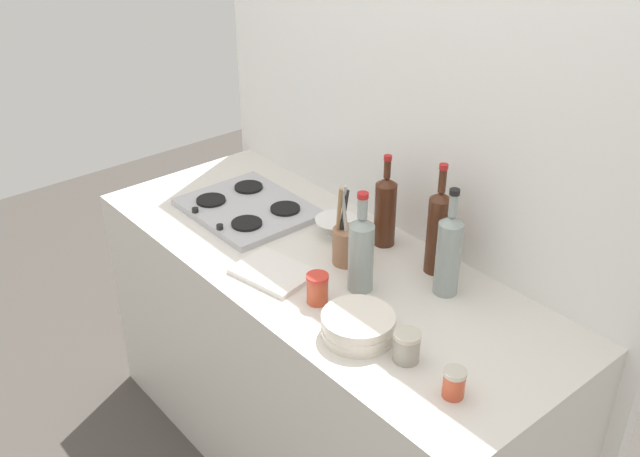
# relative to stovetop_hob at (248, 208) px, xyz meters

# --- Properties ---
(ground_plane) EXTENTS (6.00, 6.00, 0.00)m
(ground_plane) POSITION_rel_stovetop_hob_xyz_m (0.43, -0.01, -0.91)
(ground_plane) COLOR #47423D
(ground_plane) RESTS_ON ground
(counter_block) EXTENTS (1.80, 0.70, 0.90)m
(counter_block) POSITION_rel_stovetop_hob_xyz_m (0.43, -0.01, -0.46)
(counter_block) COLOR silver
(counter_block) RESTS_ON ground
(backsplash_panel) EXTENTS (1.90, 0.06, 2.18)m
(backsplash_panel) POSITION_rel_stovetop_hob_xyz_m (0.43, 0.37, 0.18)
(backsplash_panel) COLOR white
(backsplash_panel) RESTS_ON ground
(stovetop_hob) EXTENTS (0.46, 0.38, 0.04)m
(stovetop_hob) POSITION_rel_stovetop_hob_xyz_m (0.00, 0.00, 0.00)
(stovetop_hob) COLOR #B2B2B7
(stovetop_hob) RESTS_ON counter_block
(plate_stack) EXTENTS (0.21, 0.21, 0.07)m
(plate_stack) POSITION_rel_stovetop_hob_xyz_m (0.81, -0.19, 0.02)
(plate_stack) COLOR silver
(plate_stack) RESTS_ON counter_block
(wine_bottle_leftmost) EXTENTS (0.08, 0.08, 0.35)m
(wine_bottle_leftmost) POSITION_rel_stovetop_hob_xyz_m (0.82, 0.16, 0.13)
(wine_bottle_leftmost) COLOR gray
(wine_bottle_leftmost) RESTS_ON counter_block
(wine_bottle_mid_left) EXTENTS (0.08, 0.08, 0.33)m
(wine_bottle_mid_left) POSITION_rel_stovetop_hob_xyz_m (0.64, -0.02, 0.12)
(wine_bottle_mid_left) COLOR gray
(wine_bottle_mid_left) RESTS_ON counter_block
(wine_bottle_mid_right) EXTENTS (0.07, 0.07, 0.37)m
(wine_bottle_mid_right) POSITION_rel_stovetop_hob_xyz_m (0.72, 0.23, 0.13)
(wine_bottle_mid_right) COLOR #472314
(wine_bottle_mid_right) RESTS_ON counter_block
(wine_bottle_rightmost) EXTENTS (0.07, 0.07, 0.33)m
(wine_bottle_rightmost) POSITION_rel_stovetop_hob_xyz_m (0.49, 0.22, 0.12)
(wine_bottle_rightmost) COLOR #472314
(wine_bottle_rightmost) RESTS_ON counter_block
(mixing_bowl) EXTENTS (0.15, 0.15, 0.06)m
(mixing_bowl) POSITION_rel_stovetop_hob_xyz_m (0.34, 0.14, 0.02)
(mixing_bowl) COLOR white
(mixing_bowl) RESTS_ON counter_block
(utensil_crock) EXTENTS (0.09, 0.09, 0.28)m
(utensil_crock) POSITION_rel_stovetop_hob_xyz_m (0.50, 0.04, 0.06)
(utensil_crock) COLOR #996B4C
(utensil_crock) RESTS_ON counter_block
(condiment_jar_front) EXTENTS (0.06, 0.06, 0.08)m
(condiment_jar_front) POSITION_rel_stovetop_hob_xyz_m (1.14, -0.17, 0.03)
(condiment_jar_front) COLOR #C64C2D
(condiment_jar_front) RESTS_ON counter_block
(condiment_jar_rear) EXTENTS (0.08, 0.08, 0.09)m
(condiment_jar_rear) POSITION_rel_stovetop_hob_xyz_m (0.97, -0.16, 0.03)
(condiment_jar_rear) COLOR #9E998C
(condiment_jar_rear) RESTS_ON counter_block
(condiment_jar_spare) EXTENTS (0.07, 0.07, 0.10)m
(condiment_jar_spare) POSITION_rel_stovetop_hob_xyz_m (0.61, -0.17, 0.03)
(condiment_jar_spare) COLOR #C64C2D
(condiment_jar_spare) RESTS_ON counter_block
(cutting_board) EXTENTS (0.27, 0.22, 0.02)m
(cutting_board) POSITION_rel_stovetop_hob_xyz_m (0.40, -0.18, -0.00)
(cutting_board) COLOR silver
(cutting_board) RESTS_ON counter_block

